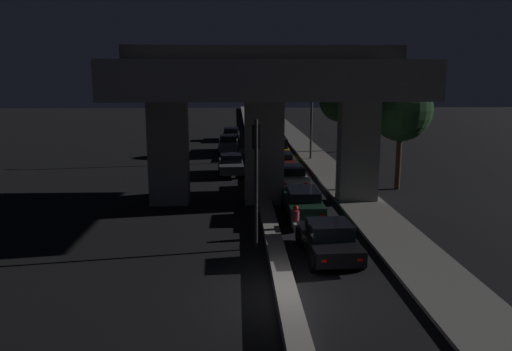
# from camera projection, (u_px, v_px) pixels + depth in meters

# --- Properties ---
(ground_plane) EXTENTS (200.00, 200.00, 0.00)m
(ground_plane) POSITION_uv_depth(u_px,v_px,m) (285.00, 297.00, 15.77)
(ground_plane) COLOR black
(median_divider) EXTENTS (0.69, 126.00, 0.39)m
(median_divider) POSITION_uv_depth(u_px,v_px,m) (251.00, 145.00, 50.04)
(median_divider) COLOR gray
(median_divider) RESTS_ON ground_plane
(sidewalk_right) EXTENTS (2.61, 126.00, 0.14)m
(sidewalk_right) POSITION_uv_depth(u_px,v_px,m) (315.00, 156.00, 43.42)
(sidewalk_right) COLOR slate
(sidewalk_right) RESTS_ON ground_plane
(elevated_overpass) EXTENTS (15.01, 10.93, 8.50)m
(elevated_overpass) POSITION_uv_depth(u_px,v_px,m) (264.00, 89.00, 26.52)
(elevated_overpass) COLOR gray
(elevated_overpass) RESTS_ON ground_plane
(traffic_light_left_of_median) EXTENTS (0.30, 0.49, 5.25)m
(traffic_light_left_of_median) POSITION_uv_depth(u_px,v_px,m) (256.00, 162.00, 19.64)
(traffic_light_left_of_median) COLOR black
(traffic_light_left_of_median) RESTS_ON ground_plane
(street_lamp) EXTENTS (2.84, 0.32, 7.90)m
(street_lamp) POSITION_uv_depth(u_px,v_px,m) (307.00, 103.00, 40.95)
(street_lamp) COLOR #2D2D30
(street_lamp) RESTS_ON ground_plane
(car_black_lead) EXTENTS (2.11, 4.18, 1.45)m
(car_black_lead) POSITION_uv_depth(u_px,v_px,m) (329.00, 239.00, 19.12)
(car_black_lead) COLOR black
(car_black_lead) RESTS_ON ground_plane
(car_dark_green_second) EXTENTS (1.86, 4.75, 1.42)m
(car_dark_green_second) POSITION_uv_depth(u_px,v_px,m) (303.00, 202.00, 24.93)
(car_dark_green_second) COLOR black
(car_dark_green_second) RESTS_ON ground_plane
(car_white_third) EXTENTS (2.00, 4.42, 1.38)m
(car_white_third) POSITION_uv_depth(u_px,v_px,m) (290.00, 176.00, 31.57)
(car_white_third) COLOR silver
(car_white_third) RESTS_ON ground_plane
(car_dark_red_fourth) EXTENTS (1.98, 4.82, 1.34)m
(car_dark_red_fourth) POSITION_uv_depth(u_px,v_px,m) (281.00, 161.00, 37.23)
(car_dark_red_fourth) COLOR #591414
(car_dark_red_fourth) RESTS_ON ground_plane
(car_taxi_yellow_fifth) EXTENTS (2.08, 4.79, 1.75)m
(car_taxi_yellow_fifth) POSITION_uv_depth(u_px,v_px,m) (277.00, 147.00, 42.99)
(car_taxi_yellow_fifth) COLOR gold
(car_taxi_yellow_fifth) RESTS_ON ground_plane
(car_grey_lead_oncoming) EXTENTS (1.94, 4.11, 1.48)m
(car_grey_lead_oncoming) POSITION_uv_depth(u_px,v_px,m) (231.00, 165.00, 35.46)
(car_grey_lead_oncoming) COLOR #515459
(car_grey_lead_oncoming) RESTS_ON ground_plane
(car_grey_second_oncoming) EXTENTS (1.92, 4.70, 1.55)m
(car_grey_second_oncoming) POSITION_uv_depth(u_px,v_px,m) (228.00, 144.00, 46.23)
(car_grey_second_oncoming) COLOR #515459
(car_grey_second_oncoming) RESTS_ON ground_plane
(car_black_third_oncoming) EXTENTS (1.96, 4.39, 1.38)m
(car_black_third_oncoming) POSITION_uv_depth(u_px,v_px,m) (231.00, 134.00, 54.98)
(car_black_third_oncoming) COLOR black
(car_black_third_oncoming) RESTS_ON ground_plane
(motorcycle_white_filtering_near) EXTENTS (0.32, 1.93, 1.42)m
(motorcycle_white_filtering_near) POSITION_uv_depth(u_px,v_px,m) (296.00, 224.00, 21.65)
(motorcycle_white_filtering_near) COLOR black
(motorcycle_white_filtering_near) RESTS_ON ground_plane
(pedestrian_on_sidewalk) EXTENTS (0.39, 0.39, 1.65)m
(pedestrian_on_sidewalk) POSITION_uv_depth(u_px,v_px,m) (366.00, 183.00, 28.24)
(pedestrian_on_sidewalk) COLOR black
(pedestrian_on_sidewalk) RESTS_ON sidewalk_right
(roadside_tree_kerbside_near) EXTENTS (3.79, 3.79, 6.80)m
(roadside_tree_kerbside_near) POSITION_uv_depth(u_px,v_px,m) (401.00, 110.00, 30.15)
(roadside_tree_kerbside_near) COLOR #2D2116
(roadside_tree_kerbside_near) RESTS_ON ground_plane
(roadside_tree_kerbside_mid) EXTENTS (3.93, 3.93, 6.73)m
(roadside_tree_kerbside_mid) POSITION_uv_depth(u_px,v_px,m) (340.00, 101.00, 45.62)
(roadside_tree_kerbside_mid) COLOR #2D2116
(roadside_tree_kerbside_mid) RESTS_ON ground_plane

